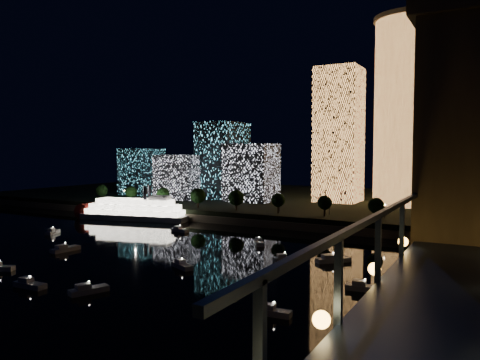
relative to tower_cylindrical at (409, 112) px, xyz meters
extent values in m
plane|color=black|center=(-31.59, -146.55, -49.68)|extent=(520.00, 520.00, 0.00)
cube|color=black|center=(-31.59, 13.45, -47.18)|extent=(420.00, 160.00, 5.00)
cube|color=#6B5E4C|center=(-31.59, -64.55, -48.18)|extent=(420.00, 6.00, 3.00)
cylinder|color=#F69F4E|center=(0.00, 0.00, -1.13)|extent=(32.00, 32.00, 87.10)
cylinder|color=#6B5E4C|center=(0.00, 0.00, 43.43)|extent=(34.00, 34.00, 2.00)
cube|color=#F69F4E|center=(-33.78, -0.90, -10.65)|extent=(21.39, 21.39, 68.06)
cube|color=white|center=(-73.84, -20.67, -29.83)|extent=(24.13, 20.41, 29.69)
cube|color=#5DE2FF|center=(-95.67, -13.03, -23.86)|extent=(20.81, 27.06, 41.63)
cube|color=white|center=(-113.49, -26.93, -32.77)|extent=(23.82, 21.65, 23.82)
cube|color=#5DE2FF|center=(-149.87, -17.67, -30.96)|extent=(19.59, 21.55, 27.43)
cube|color=navy|center=(33.41, -146.55, -31.68)|extent=(10.00, 260.00, 2.00)
cube|color=#6B5E4C|center=(33.41, -96.55, -25.68)|extent=(11.00, 9.00, 48.00)
cube|color=#6B5E4C|center=(33.41, -166.55, -25.68)|extent=(11.00, 9.00, 48.00)
cube|color=#6B5E4C|center=(33.41, -166.55, -0.68)|extent=(13.00, 11.00, 2.00)
cube|color=navy|center=(28.41, -146.55, -24.68)|extent=(0.50, 150.00, 0.50)
cube|color=navy|center=(28.41, -206.55, -28.18)|extent=(0.50, 0.50, 7.00)
cube|color=navy|center=(28.41, -182.55, -28.18)|extent=(0.50, 0.50, 7.00)
cube|color=navy|center=(28.41, -158.55, -28.18)|extent=(0.50, 0.50, 7.00)
cube|color=navy|center=(28.41, -134.55, -28.18)|extent=(0.50, 0.50, 7.00)
cube|color=navy|center=(28.41, -110.55, -28.18)|extent=(0.50, 0.50, 7.00)
cube|color=navy|center=(28.41, -86.55, -28.18)|extent=(0.50, 0.50, 7.00)
sphere|color=#FFA838|center=(27.91, -191.55, -29.88)|extent=(1.20, 1.20, 1.20)
sphere|color=#FFA838|center=(27.91, -146.55, -29.88)|extent=(1.20, 1.20, 1.20)
sphere|color=#FFA838|center=(27.91, -101.55, -29.88)|extent=(1.20, 1.20, 1.20)
sphere|color=#FFA838|center=(27.91, -56.55, -29.88)|extent=(1.20, 1.20, 1.20)
cube|color=silver|center=(-104.43, -75.23, -48.43)|extent=(51.21, 21.73, 2.50)
cube|color=white|center=(-104.43, -75.23, -46.04)|extent=(46.93, 19.83, 2.29)
cube|color=white|center=(-104.43, -75.23, -43.75)|extent=(42.64, 17.94, 2.29)
cube|color=white|center=(-104.43, -75.23, -41.46)|extent=(36.32, 15.60, 2.29)
cube|color=silver|center=(-92.23, -72.60, -39.49)|extent=(9.45, 7.86, 1.87)
cylinder|color=black|center=(-97.89, -75.95, -37.20)|extent=(1.46, 1.46, 6.24)
cylinder|color=black|center=(-98.77, -71.88, -37.20)|extent=(1.46, 1.46, 6.24)
cylinder|color=maroon|center=(-128.83, -80.51, -46.56)|extent=(9.09, 10.69, 7.28)
cube|color=silver|center=(-67.83, -91.40, -49.08)|extent=(7.77, 3.63, 1.20)
cube|color=silver|center=(-68.93, -91.21, -47.98)|extent=(2.91, 2.36, 1.00)
sphere|color=white|center=(-67.83, -91.40, -47.08)|extent=(0.36, 0.36, 0.36)
cube|color=silver|center=(1.84, -157.08, -49.08)|extent=(6.78, 2.68, 1.20)
cube|color=silver|center=(0.85, -157.17, -47.98)|extent=(2.46, 1.91, 1.00)
sphere|color=white|center=(1.84, -157.08, -47.08)|extent=(0.36, 0.36, 0.36)
cube|color=silver|center=(-30.30, -98.89, -49.08)|extent=(6.10, 7.45, 1.20)
cube|color=silver|center=(-30.92, -97.97, -47.98)|extent=(3.04, 3.22, 1.00)
sphere|color=white|center=(-30.30, -98.89, -47.08)|extent=(0.36, 0.36, 0.36)
cube|color=silver|center=(-74.11, -160.96, -49.08)|extent=(7.58, 5.12, 1.20)
sphere|color=white|center=(-74.11, -160.96, -47.08)|extent=(0.36, 0.36, 0.36)
cube|color=silver|center=(12.83, -133.08, -49.08)|extent=(8.51, 3.52, 1.20)
cube|color=silver|center=(11.59, -133.21, -47.98)|extent=(3.11, 2.45, 1.00)
sphere|color=white|center=(12.83, -133.08, -47.08)|extent=(0.36, 0.36, 0.36)
cube|color=silver|center=(-106.96, -117.63, -49.08)|extent=(4.46, 7.26, 1.20)
cube|color=silver|center=(-106.60, -118.60, -47.98)|extent=(2.52, 2.89, 1.00)
sphere|color=white|center=(-106.96, -117.63, -47.08)|extent=(0.36, 0.36, 0.36)
cube|color=silver|center=(-39.21, -163.69, -49.08)|extent=(5.73, 8.76, 1.20)
cube|color=silver|center=(-39.69, -164.85, -47.98)|extent=(3.15, 3.55, 1.00)
sphere|color=white|center=(-39.21, -163.69, -47.08)|extent=(0.36, 0.36, 0.36)
cube|color=silver|center=(-53.94, -167.21, -49.08)|extent=(8.21, 2.90, 1.20)
cube|color=silver|center=(-55.16, -167.25, -47.98)|extent=(2.92, 2.21, 1.00)
sphere|color=white|center=(-53.94, -167.21, -47.08)|extent=(0.36, 0.36, 0.36)
cube|color=silver|center=(-1.53, -110.45, -49.08)|extent=(9.20, 8.98, 1.20)
cube|color=silver|center=(-2.59, -111.46, -47.98)|extent=(4.22, 4.19, 1.00)
sphere|color=white|center=(-1.53, -110.45, -47.08)|extent=(0.36, 0.36, 0.36)
cube|color=silver|center=(-78.15, -136.53, -49.08)|extent=(3.79, 9.35, 1.20)
cube|color=silver|center=(-78.29, -137.89, -47.98)|extent=(2.67, 3.40, 1.00)
sphere|color=white|center=(-78.15, -136.53, -47.08)|extent=(0.36, 0.36, 0.36)
cube|color=silver|center=(-13.54, -116.26, -49.08)|extent=(6.38, 6.16, 1.20)
cube|color=silver|center=(-14.28, -116.94, -47.98)|extent=(2.91, 2.88, 1.00)
sphere|color=white|center=(-13.54, -116.26, -47.08)|extent=(0.36, 0.36, 0.36)
cube|color=silver|center=(-34.28, -136.27, -49.08)|extent=(8.01, 5.57, 1.20)
cube|color=silver|center=(-35.32, -135.77, -47.98)|extent=(3.30, 2.98, 1.00)
sphere|color=white|center=(-34.28, -136.27, -47.08)|extent=(0.36, 0.36, 0.36)
cylinder|color=black|center=(-141.59, -58.55, -42.68)|extent=(0.70, 0.70, 4.00)
sphere|color=black|center=(-141.59, -58.55, -39.18)|extent=(6.30, 6.30, 6.30)
cylinder|color=black|center=(-121.59, -58.55, -42.68)|extent=(0.70, 0.70, 4.00)
sphere|color=black|center=(-121.59, -58.55, -39.18)|extent=(5.92, 5.92, 5.92)
cylinder|color=black|center=(-101.59, -58.55, -42.68)|extent=(0.70, 0.70, 4.00)
sphere|color=black|center=(-101.59, -58.55, -39.18)|extent=(6.11, 6.11, 6.11)
cylinder|color=black|center=(-81.59, -58.55, -42.68)|extent=(0.70, 0.70, 4.00)
sphere|color=black|center=(-81.59, -58.55, -39.18)|extent=(6.96, 6.96, 6.96)
cylinder|color=black|center=(-61.59, -58.55, -42.68)|extent=(0.70, 0.70, 4.00)
sphere|color=black|center=(-61.59, -58.55, -39.18)|extent=(6.86, 6.86, 6.86)
cylinder|color=black|center=(-41.59, -58.55, -42.68)|extent=(0.70, 0.70, 4.00)
sphere|color=black|center=(-41.59, -58.55, -39.18)|extent=(5.78, 5.78, 5.78)
cylinder|color=black|center=(-21.59, -58.55, -42.68)|extent=(0.70, 0.70, 4.00)
sphere|color=black|center=(-21.59, -58.55, -39.18)|extent=(5.66, 5.66, 5.66)
cylinder|color=black|center=(-1.59, -58.55, -42.68)|extent=(0.70, 0.70, 4.00)
sphere|color=black|center=(-1.59, -58.55, -39.18)|extent=(6.01, 6.01, 6.01)
cylinder|color=black|center=(18.41, -58.55, -42.68)|extent=(0.70, 0.70, 4.00)
sphere|color=black|center=(18.41, -58.55, -39.18)|extent=(6.31, 6.31, 6.31)
cylinder|color=black|center=(-131.59, -52.55, -42.18)|extent=(0.24, 0.24, 5.00)
sphere|color=#FFCC7F|center=(-131.59, -52.55, -39.38)|extent=(0.70, 0.70, 0.70)
cylinder|color=black|center=(-109.59, -52.55, -42.18)|extent=(0.24, 0.24, 5.00)
sphere|color=#FFCC7F|center=(-109.59, -52.55, -39.38)|extent=(0.70, 0.70, 0.70)
cylinder|color=black|center=(-87.59, -52.55, -42.18)|extent=(0.24, 0.24, 5.00)
sphere|color=#FFCC7F|center=(-87.59, -52.55, -39.38)|extent=(0.70, 0.70, 0.70)
cylinder|color=black|center=(-65.59, -52.55, -42.18)|extent=(0.24, 0.24, 5.00)
sphere|color=#FFCC7F|center=(-65.59, -52.55, -39.38)|extent=(0.70, 0.70, 0.70)
cylinder|color=black|center=(-43.59, -52.55, -42.18)|extent=(0.24, 0.24, 5.00)
sphere|color=#FFCC7F|center=(-43.59, -52.55, -39.38)|extent=(0.70, 0.70, 0.70)
cylinder|color=black|center=(-21.59, -52.55, -42.18)|extent=(0.24, 0.24, 5.00)
sphere|color=#FFCC7F|center=(-21.59, -52.55, -39.38)|extent=(0.70, 0.70, 0.70)
cylinder|color=black|center=(0.41, -52.55, -42.18)|extent=(0.24, 0.24, 5.00)
sphere|color=#FFCC7F|center=(0.41, -52.55, -39.38)|extent=(0.70, 0.70, 0.70)
camera|label=1|loc=(37.63, -235.16, -18.94)|focal=35.00mm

